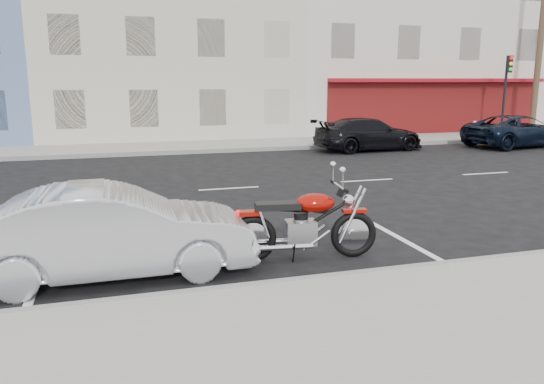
{
  "coord_description": "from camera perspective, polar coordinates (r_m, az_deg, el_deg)",
  "views": [
    {
      "loc": [
        -4.83,
        -13.4,
        2.79
      ],
      "look_at": [
        -2.13,
        -4.38,
        0.8
      ],
      "focal_mm": 35.0,
      "sensor_mm": 36.0,
      "label": 1
    }
  ],
  "objects": [
    {
      "name": "bldg_corner",
      "position": [
        33.84,
        11.88,
        17.54
      ],
      "size": [
        14.0,
        12.0,
        12.5
      ],
      "primitive_type": "cube",
      "color": "beige",
      "rests_on": "ground"
    },
    {
      "name": "curb_near",
      "position": [
        6.95,
        -17.04,
        -11.55
      ],
      "size": [
        80.0,
        0.12,
        0.16
      ],
      "primitive_type": "cube",
      "color": "gray",
      "rests_on": "ground"
    },
    {
      "name": "traffic_light",
      "position": [
        28.43,
        23.89,
        10.45
      ],
      "size": [
        0.26,
        0.3,
        3.8
      ],
      "color": "black",
      "rests_on": "sidewalk_far"
    },
    {
      "name": "bldg_cream",
      "position": [
        29.98,
        -11.71,
        17.35
      ],
      "size": [
        12.0,
        12.0,
        11.5
      ],
      "primitive_type": "cube",
      "color": "#BEB59F",
      "rests_on": "ground"
    },
    {
      "name": "sedan_silver",
      "position": [
        7.94,
        -16.76,
        -4.13
      ],
      "size": [
        4.02,
        1.41,
        1.32
      ],
      "primitive_type": "imported",
      "rotation": [
        0.0,
        0.0,
        1.57
      ],
      "color": "#AEB0B6",
      "rests_on": "ground"
    },
    {
      "name": "sidewalk_near",
      "position": [
        5.43,
        -17.05,
        -18.61
      ],
      "size": [
        80.0,
        3.4,
        0.15
      ],
      "primitive_type": "cube",
      "color": "gray",
      "rests_on": "ground"
    },
    {
      "name": "car_far",
      "position": [
        21.87,
        10.35,
        6.13
      ],
      "size": [
        4.65,
        2.18,
        1.31
      ],
      "primitive_type": "imported",
      "rotation": [
        0.0,
        0.0,
        1.65
      ],
      "color": "black",
      "rests_on": "ground"
    },
    {
      "name": "utility_pole",
      "position": [
        30.02,
        26.92,
        14.4
      ],
      "size": [
        1.8,
        0.3,
        9.0
      ],
      "color": "#422D1E",
      "rests_on": "sidewalk_far"
    },
    {
      "name": "motorcycle",
      "position": [
        8.56,
        8.99,
        -3.43
      ],
      "size": [
        2.36,
        0.8,
        1.19
      ],
      "rotation": [
        0.0,
        0.0,
        -0.14
      ],
      "color": "black",
      "rests_on": "ground"
    },
    {
      "name": "fire_hydrant",
      "position": [
        27.71,
        20.93,
        6.46
      ],
      "size": [
        0.2,
        0.2,
        0.72
      ],
      "color": "beige",
      "rests_on": "sidewalk_far"
    },
    {
      "name": "ground",
      "position": [
        14.52,
        3.1,
        0.83
      ],
      "size": [
        120.0,
        120.0,
        0.0
      ],
      "primitive_type": "plane",
      "color": "black",
      "rests_on": "ground"
    },
    {
      "name": "curb_far",
      "position": [
        20.58,
        -17.03,
        3.83
      ],
      "size": [
        80.0,
        0.12,
        0.16
      ],
      "primitive_type": "cube",
      "color": "gray",
      "rests_on": "ground"
    },
    {
      "name": "sidewalk_far",
      "position": [
        22.27,
        -17.03,
        4.4
      ],
      "size": [
        80.0,
        3.4,
        0.15
      ],
      "primitive_type": "cube",
      "color": "gray",
      "rests_on": "ground"
    },
    {
      "name": "suv_far",
      "position": [
        25.06,
        24.98,
        5.97
      ],
      "size": [
        5.05,
        2.76,
        1.34
      ],
      "primitive_type": "imported",
      "rotation": [
        0.0,
        0.0,
        1.69
      ],
      "color": "black",
      "rests_on": "ground"
    }
  ]
}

